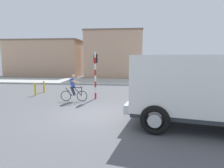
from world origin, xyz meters
name	(u,v)px	position (x,y,z in m)	size (l,w,h in m)	color
ground_plane	(95,115)	(0.00, 0.00, 0.00)	(120.00, 120.00, 0.00)	#56565B
sidewalk_far	(117,82)	(0.00, 12.67, 0.08)	(80.00, 5.00, 0.16)	#ADADA8
truck_foreground	(200,87)	(4.44, -1.31, 1.67)	(5.80, 3.62, 2.90)	white
cyclist	(74,88)	(-1.97, 2.79, 0.86)	(1.73, 0.50, 1.72)	black
traffic_light_pole	(95,69)	(-0.71, 3.79, 2.07)	(0.24, 0.43, 3.20)	red
car_red_near	(197,81)	(7.32, 7.87, 0.82)	(4.06, 1.99, 1.60)	#1E2328
bollard_near	(35,90)	(-5.36, 4.29, 0.45)	(0.14, 0.14, 0.90)	gold
bollard_far	(44,87)	(-5.36, 5.69, 0.45)	(0.14, 0.14, 0.90)	gold
building_corner_left	(49,58)	(-11.64, 20.95, 2.73)	(11.20, 7.83, 5.45)	tan
building_mid_block	(114,55)	(-0.80, 18.23, 3.22)	(7.70, 5.67, 6.43)	tan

